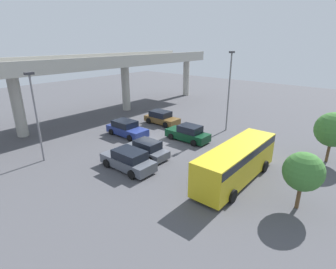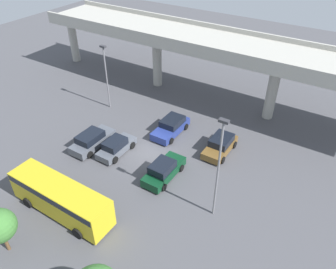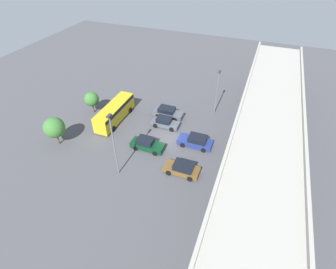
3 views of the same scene
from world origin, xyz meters
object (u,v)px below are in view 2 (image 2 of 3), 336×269
parked_car_2 (171,127)px  parked_car_3 (164,170)px  parked_car_1 (116,147)px  lamp_post_near_aisle (219,164)px  parked_car_0 (92,140)px  parked_car_4 (220,145)px  shuttle_bus (60,197)px  lamp_post_mid_lot (106,72)px

parked_car_2 → parked_car_3: bearing=26.5°
parked_car_1 → lamp_post_near_aisle: (11.37, -1.84, 4.39)m
parked_car_0 → parked_car_1: 2.68m
parked_car_4 → parked_car_1: bearing=-56.3°
parked_car_0 → parked_car_2: (5.34, 6.25, -0.02)m
parked_car_1 → shuttle_bus: 8.17m
parked_car_2 → shuttle_bus: (-1.44, -13.75, 0.88)m
parked_car_4 → lamp_post_near_aisle: bearing=21.5°
parked_car_0 → parked_car_4: bearing=-60.9°
shuttle_bus → lamp_post_near_aisle: bearing=31.5°
lamp_post_mid_lot → parked_car_3: bearing=-29.2°
shuttle_bus → lamp_post_near_aisle: size_ratio=1.01×
parked_car_2 → lamp_post_mid_lot: 9.77m
parked_car_3 → parked_car_4: parked_car_3 is taller
parked_car_4 → lamp_post_mid_lot: lamp_post_mid_lot is taller
shuttle_bus → lamp_post_mid_lot: lamp_post_mid_lot is taller
lamp_post_near_aisle → parked_car_0: bearing=174.6°
parked_car_0 → shuttle_bus: bearing=-152.5°
lamp_post_near_aisle → lamp_post_mid_lot: size_ratio=1.17×
parked_car_3 → lamp_post_near_aisle: (5.60, -1.43, 4.36)m
parked_car_3 → parked_car_0: bearing=90.8°
parked_car_0 → parked_car_1: size_ratio=1.13×
parked_car_0 → lamp_post_near_aisle: (14.00, -1.31, 4.33)m
parked_car_0 → parked_car_4: parked_car_0 is taller
parked_car_2 → parked_car_3: parked_car_3 is taller
parked_car_1 → shuttle_bus: bearing=-171.0°
parked_car_1 → lamp_post_mid_lot: 9.70m
parked_car_2 → shuttle_bus: bearing=-6.0°
parked_car_2 → lamp_post_mid_lot: size_ratio=0.64×
lamp_post_mid_lot → shuttle_bus: bearing=-62.2°
parked_car_0 → shuttle_bus: 8.49m
lamp_post_near_aisle → lamp_post_mid_lot: lamp_post_near_aisle is taller
parked_car_0 → parked_car_2: parked_car_0 is taller
parked_car_0 → parked_car_2: size_ratio=1.00×
parked_car_2 → parked_car_4: size_ratio=1.08×
parked_car_2 → parked_car_4: bearing=89.0°
parked_car_4 → lamp_post_near_aisle: 9.14m
parked_car_0 → lamp_post_mid_lot: lamp_post_mid_lot is taller
parked_car_0 → parked_car_4: size_ratio=1.08×
parked_car_3 → parked_car_2: bearing=26.5°
parked_car_2 → lamp_post_mid_lot: (-9.02, 0.63, 3.70)m
parked_car_0 → parked_car_3: 8.40m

